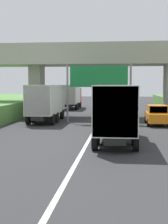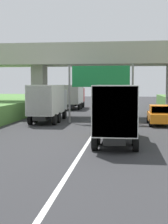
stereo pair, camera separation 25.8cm
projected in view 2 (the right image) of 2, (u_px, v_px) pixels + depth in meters
lane_centre_stripe at (99, 126)px, 27.15m from camera, size 0.20×103.35×0.01m
overpass_bridge at (105, 62)px, 34.48m from camera, size 40.00×4.80×7.75m
overhead_highway_sign at (101, 80)px, 28.80m from camera, size 5.88×0.18×5.25m
truck_red at (74, 95)px, 46.11m from camera, size 2.44×7.30×3.44m
truck_yellow at (116, 111)px, 18.94m from camera, size 2.44×7.30×3.44m
truck_silver at (48, 101)px, 29.81m from camera, size 2.44×7.30×3.44m
car_orange at (159, 115)px, 27.50m from camera, size 1.86×4.10×1.72m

